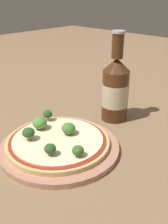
{
  "coord_description": "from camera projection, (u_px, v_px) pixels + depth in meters",
  "views": [
    {
      "loc": [
        -0.32,
        -0.4,
        0.33
      ],
      "look_at": [
        0.08,
        -0.01,
        0.06
      ],
      "focal_mm": 42.0,
      "sensor_mm": 36.0,
      "label": 1
    }
  ],
  "objects": [
    {
      "name": "broccoli_floret_0",
      "position": [
        69.0,
        128.0,
        0.59
      ],
      "size": [
        0.03,
        0.03,
        0.03
      ],
      "color": "#89A866",
      "rests_on": "pizza"
    },
    {
      "name": "broccoli_floret_2",
      "position": [
        39.0,
        123.0,
        0.61
      ],
      "size": [
        0.03,
        0.03,
        0.03
      ],
      "color": "#89A866",
      "rests_on": "pizza"
    },
    {
      "name": "ground_plane",
      "position": [
        56.0,
        147.0,
        0.6
      ],
      "size": [
        3.0,
        3.0,
        0.0
      ],
      "primitive_type": "plane",
      "color": "#846647"
    },
    {
      "name": "pizza",
      "position": [
        59.0,
        140.0,
        0.58
      ],
      "size": [
        0.23,
        0.23,
        0.01
      ],
      "color": "tan",
      "rests_on": "plate"
    },
    {
      "name": "broccoli_floret_4",
      "position": [
        28.0,
        133.0,
        0.57
      ],
      "size": [
        0.03,
        0.03,
        0.03
      ],
      "color": "#89A866",
      "rests_on": "pizza"
    },
    {
      "name": "beer_bottle",
      "position": [
        115.0,
        89.0,
        0.69
      ],
      "size": [
        0.07,
        0.07,
        0.23
      ],
      "color": "#472814",
      "rests_on": "ground_plane"
    },
    {
      "name": "broccoli_floret_5",
      "position": [
        48.0,
        114.0,
        0.65
      ],
      "size": [
        0.02,
        0.02,
        0.03
      ],
      "color": "#89A866",
      "rests_on": "pizza"
    },
    {
      "name": "broccoli_floret_3",
      "position": [
        78.0,
        151.0,
        0.51
      ],
      "size": [
        0.02,
        0.02,
        0.02
      ],
      "color": "#89A866",
      "rests_on": "pizza"
    },
    {
      "name": "plate",
      "position": [
        60.0,
        147.0,
        0.58
      ],
      "size": [
        0.26,
        0.26,
        0.01
      ],
      "color": "tan",
      "rests_on": "ground_plane"
    },
    {
      "name": "broccoli_floret_1",
      "position": [
        50.0,
        149.0,
        0.52
      ],
      "size": [
        0.02,
        0.02,
        0.02
      ],
      "color": "#89A866",
      "rests_on": "pizza"
    }
  ]
}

